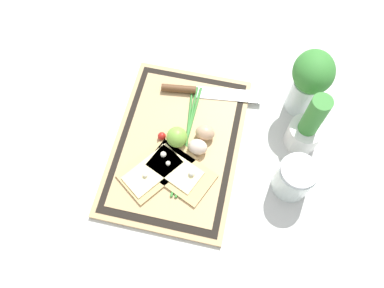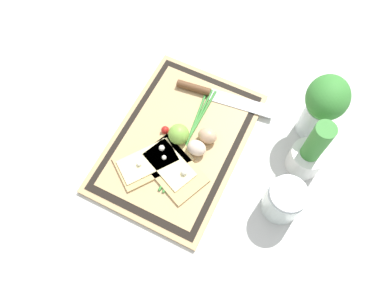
{
  "view_description": "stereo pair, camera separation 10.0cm",
  "coord_description": "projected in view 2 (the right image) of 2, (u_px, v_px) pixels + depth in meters",
  "views": [
    {
      "loc": [
        0.42,
        0.13,
        0.94
      ],
      "look_at": [
        0.0,
        0.04,
        0.03
      ],
      "focal_mm": 35.0,
      "sensor_mm": 36.0,
      "label": 1
    },
    {
      "loc": [
        0.38,
        0.23,
        0.94
      ],
      "look_at": [
        0.0,
        0.04,
        0.03
      ],
      "focal_mm": 35.0,
      "sensor_mm": 36.0,
      "label": 2
    }
  ],
  "objects": [
    {
      "name": "scallion_bunch",
      "position": [
        189.0,
        138.0,
        1.02
      ],
      "size": [
        0.34,
        0.05,
        0.01
      ],
      "color": "#388433",
      "rests_on": "cutting_board"
    },
    {
      "name": "ground_plane",
      "position": [
        178.0,
        143.0,
        1.04
      ],
      "size": [
        6.0,
        6.0,
        0.0
      ],
      "primitive_type": "plane",
      "color": "silver"
    },
    {
      "name": "knife",
      "position": [
        209.0,
        93.0,
        1.08
      ],
      "size": [
        0.07,
        0.29,
        0.02
      ],
      "color": "silver",
      "rests_on": "cutting_board"
    },
    {
      "name": "herb_glass",
      "position": [
        323.0,
        105.0,
        0.94
      ],
      "size": [
        0.12,
        0.11,
        0.22
      ],
      "color": "silver",
      "rests_on": "ground_plane"
    },
    {
      "name": "cherry_tomato_red",
      "position": [
        165.0,
        130.0,
        1.03
      ],
      "size": [
        0.02,
        0.02,
        0.02
      ],
      "primitive_type": "sphere",
      "color": "red",
      "rests_on": "cutting_board"
    },
    {
      "name": "lime",
      "position": [
        179.0,
        134.0,
        1.0
      ],
      "size": [
        0.06,
        0.06,
        0.06
      ],
      "primitive_type": "sphere",
      "color": "#7FB742",
      "rests_on": "cutting_board"
    },
    {
      "name": "pizza_slice_near",
      "position": [
        152.0,
        159.0,
        1.0
      ],
      "size": [
        0.22,
        0.2,
        0.02
      ],
      "color": "tan",
      "rests_on": "cutting_board"
    },
    {
      "name": "egg_pink",
      "position": [
        197.0,
        148.0,
        0.99
      ],
      "size": [
        0.04,
        0.05,
        0.04
      ],
      "primitive_type": "ellipsoid",
      "color": "beige",
      "rests_on": "cutting_board"
    },
    {
      "name": "egg_brown",
      "position": [
        207.0,
        136.0,
        1.01
      ],
      "size": [
        0.04,
        0.05,
        0.04
      ],
      "primitive_type": "ellipsoid",
      "color": "tan",
      "rests_on": "cutting_board"
    },
    {
      "name": "cutting_board",
      "position": [
        178.0,
        142.0,
        1.03
      ],
      "size": [
        0.49,
        0.34,
        0.02
      ],
      "color": "tan",
      "rests_on": "ground_plane"
    },
    {
      "name": "pizza_slice_far",
      "position": [
        172.0,
        168.0,
        0.99
      ],
      "size": [
        0.17,
        0.21,
        0.02
      ],
      "color": "tan",
      "rests_on": "cutting_board"
    },
    {
      "name": "herb_pot",
      "position": [
        309.0,
        154.0,
        0.95
      ],
      "size": [
        0.09,
        0.09,
        0.21
      ],
      "color": "white",
      "rests_on": "ground_plane"
    },
    {
      "name": "sauce_jar",
      "position": [
        283.0,
        201.0,
        0.92
      ],
      "size": [
        0.1,
        0.1,
        0.11
      ],
      "color": "silver",
      "rests_on": "ground_plane"
    }
  ]
}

